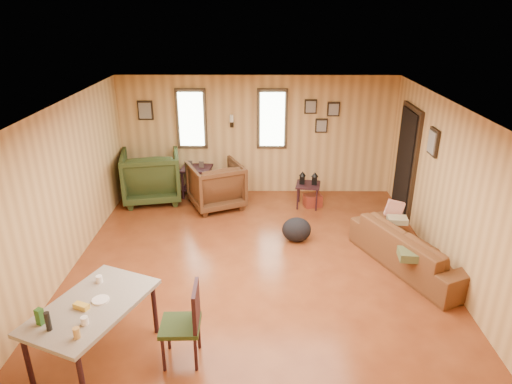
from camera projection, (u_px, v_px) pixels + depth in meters
room at (268, 186)px, 6.66m from camera, size 5.54×6.04×2.44m
sofa at (415, 242)px, 6.72m from camera, size 1.43×2.16×0.82m
recliner_brown at (216, 183)px, 8.73m from camera, size 1.22×1.19×0.97m
recliner_green at (151, 173)px, 9.00m from camera, size 1.27×1.22×1.12m
end_table at (197, 176)px, 9.25m from camera, size 0.64×0.59×0.75m
side_table at (308, 183)px, 8.72m from camera, size 0.52×0.52×0.72m
cooler at (313, 200)px, 8.87m from camera, size 0.38×0.31×0.24m
backpack at (297, 230)px, 7.53m from camera, size 0.59×0.52×0.42m
sofa_pillows at (403, 233)px, 6.81m from camera, size 0.47×1.57×0.32m
dining_table at (91, 310)px, 4.85m from camera, size 1.30×1.60×0.91m
dining_chair at (187, 320)px, 4.88m from camera, size 0.44×0.44×0.94m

